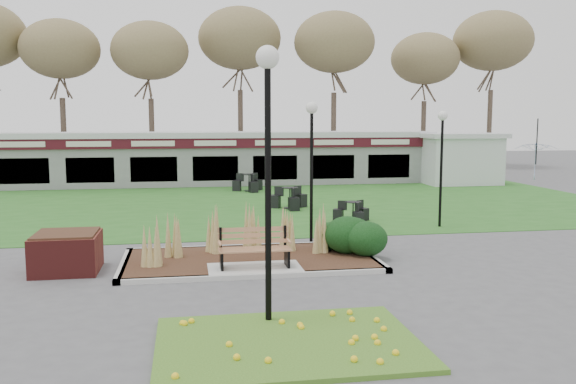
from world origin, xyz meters
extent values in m
plane|color=#515154|center=(0.00, 0.00, 0.00)|extent=(100.00, 100.00, 0.00)
cube|color=#26611E|center=(0.00, 12.00, 0.01)|extent=(34.00, 16.00, 0.02)
cube|color=#34661D|center=(0.00, -4.60, 0.04)|extent=(4.20, 3.00, 0.08)
cube|color=#351F15|center=(0.00, 1.20, 0.06)|extent=(6.22, 3.22, 0.12)
cube|color=#B7B7B2|center=(0.00, -0.41, 0.06)|extent=(6.40, 0.18, 0.12)
cube|color=#B7B7B2|center=(0.00, 2.81, 0.06)|extent=(6.40, 0.18, 0.12)
cube|color=#B7B7B2|center=(-3.11, 1.20, 0.06)|extent=(0.18, 3.40, 0.12)
cube|color=#B7B7B2|center=(3.11, 1.20, 0.06)|extent=(0.18, 3.40, 0.12)
cube|color=#B7B7B2|center=(0.00, 0.15, 0.07)|extent=(2.20, 1.20, 0.13)
cone|color=tan|center=(-1.90, 1.60, 0.70)|extent=(0.36, 0.36, 1.15)
cone|color=tan|center=(-0.90, 2.00, 0.70)|extent=(0.36, 0.36, 1.15)
cone|color=tan|center=(0.20, 2.20, 0.70)|extent=(0.36, 0.36, 1.15)
cone|color=tan|center=(1.10, 2.00, 0.70)|extent=(0.36, 0.36, 1.15)
cone|color=tan|center=(1.90, 1.60, 0.70)|extent=(0.36, 0.36, 1.15)
cone|color=tan|center=(-2.40, 0.80, 0.70)|extent=(0.36, 0.36, 1.15)
ellipsoid|color=black|center=(2.60, 1.40, 0.59)|extent=(1.21, 1.10, 0.99)
ellipsoid|color=black|center=(3.00, 1.00, 0.54)|extent=(1.10, 1.00, 0.90)
ellipsoid|color=black|center=(2.90, 1.90, 0.53)|extent=(1.06, 0.96, 0.86)
ellipsoid|color=black|center=(2.30, 1.90, 0.48)|extent=(0.92, 0.84, 0.76)
cube|color=#AA754D|center=(0.00, 0.15, 0.56)|extent=(1.70, 0.57, 0.04)
cube|color=#AA754D|center=(0.00, 0.46, 0.84)|extent=(1.70, 0.13, 0.44)
cube|color=black|center=(-0.78, 0.15, 0.34)|extent=(0.06, 0.55, 0.42)
cube|color=black|center=(0.78, 0.15, 0.34)|extent=(0.06, 0.55, 0.42)
cube|color=black|center=(-0.78, 0.45, 0.81)|extent=(0.06, 0.06, 0.50)
cube|color=black|center=(0.78, 0.45, 0.81)|extent=(0.06, 0.06, 0.50)
cube|color=#AA754D|center=(-0.82, 0.13, 0.74)|extent=(0.05, 0.50, 0.04)
cube|color=#AA754D|center=(0.82, 0.13, 0.74)|extent=(0.05, 0.50, 0.04)
cube|color=maroon|center=(-4.40, 1.00, 0.45)|extent=(1.50, 1.50, 0.90)
cube|color=#351F15|center=(-4.40, 1.00, 0.92)|extent=(1.40, 1.40, 0.06)
cube|color=gray|center=(0.00, 20.00, 1.30)|extent=(24.00, 3.00, 2.60)
cube|color=#470F19|center=(0.00, 18.45, 2.35)|extent=(24.00, 0.18, 0.55)
cube|color=silver|center=(0.00, 20.00, 2.75)|extent=(24.60, 3.40, 0.30)
cube|color=silver|center=(0.00, 18.34, 2.35)|extent=(22.00, 0.02, 0.28)
cube|color=black|center=(0.00, 18.55, 1.00)|extent=(22.00, 0.10, 1.30)
cube|color=silver|center=(13.50, 18.00, 1.30)|extent=(4.00, 3.00, 2.60)
cube|color=silver|center=(13.50, 18.00, 2.70)|extent=(4.40, 3.40, 0.25)
cylinder|color=#47382B|center=(-9.00, 28.00, 2.59)|extent=(0.36, 0.36, 5.17)
ellipsoid|color=olive|center=(-9.00, 28.00, 8.39)|extent=(5.24, 5.24, 3.93)
cylinder|color=#47382B|center=(-3.00, 28.00, 2.59)|extent=(0.36, 0.36, 5.17)
ellipsoid|color=olive|center=(-3.00, 28.00, 8.39)|extent=(5.24, 5.24, 3.93)
cylinder|color=#47382B|center=(3.00, 28.00, 2.59)|extent=(0.36, 0.36, 5.17)
ellipsoid|color=olive|center=(3.00, 28.00, 8.39)|extent=(5.24, 5.24, 3.93)
cylinder|color=#47382B|center=(9.00, 28.00, 2.59)|extent=(0.36, 0.36, 5.17)
ellipsoid|color=olive|center=(9.00, 28.00, 8.39)|extent=(5.24, 5.24, 3.93)
cylinder|color=#47382B|center=(15.00, 28.00, 2.59)|extent=(0.36, 0.36, 5.17)
ellipsoid|color=olive|center=(15.00, 28.00, 8.39)|extent=(5.24, 5.24, 3.93)
cylinder|color=#47382B|center=(21.00, 28.00, 2.59)|extent=(0.36, 0.36, 5.17)
ellipsoid|color=olive|center=(21.00, 28.00, 8.39)|extent=(5.24, 5.24, 3.93)
cylinder|color=black|center=(-0.17, -3.50, 2.24)|extent=(0.11, 0.11, 4.48)
sphere|color=white|center=(-0.17, -3.50, 4.66)|extent=(0.40, 0.40, 0.40)
cylinder|color=black|center=(2.01, 3.23, 1.89)|extent=(0.09, 0.09, 3.79)
sphere|color=white|center=(2.01, 3.23, 3.94)|extent=(0.34, 0.34, 0.34)
cylinder|color=black|center=(6.84, 5.20, 1.79)|extent=(0.09, 0.09, 3.58)
sphere|color=white|center=(6.84, 5.20, 3.73)|extent=(0.32, 0.32, 0.32)
cylinder|color=black|center=(2.56, 10.13, 0.04)|extent=(0.50, 0.50, 0.03)
cylinder|color=black|center=(2.56, 10.13, 0.44)|extent=(0.06, 0.06, 0.82)
cylinder|color=black|center=(2.56, 10.13, 0.86)|extent=(0.68, 0.68, 0.03)
cube|color=black|center=(3.08, 10.48, 0.28)|extent=(0.54, 0.54, 0.52)
cube|color=black|center=(2.00, 10.39, 0.28)|extent=(0.52, 0.52, 0.52)
cube|color=black|center=(2.61, 9.50, 0.28)|extent=(0.42, 0.42, 0.52)
cylinder|color=black|center=(4.19, 6.53, 0.03)|extent=(0.42, 0.42, 0.03)
cylinder|color=black|center=(4.19, 6.53, 0.38)|extent=(0.05, 0.05, 0.69)
cylinder|color=black|center=(4.19, 6.53, 0.73)|extent=(0.58, 0.58, 0.02)
cube|color=black|center=(4.63, 6.82, 0.24)|extent=(0.45, 0.45, 0.44)
cube|color=black|center=(3.72, 6.76, 0.24)|extent=(0.44, 0.44, 0.44)
cube|color=black|center=(4.23, 6.00, 0.24)|extent=(0.35, 0.35, 0.44)
cylinder|color=black|center=(1.55, 16.30, 0.04)|extent=(0.50, 0.50, 0.03)
cylinder|color=black|center=(1.55, 16.30, 0.44)|extent=(0.06, 0.06, 0.83)
cylinder|color=black|center=(1.55, 16.30, 0.87)|extent=(0.69, 0.69, 0.03)
cube|color=black|center=(2.01, 16.73, 0.28)|extent=(0.55, 0.55, 0.53)
cube|color=black|center=(0.95, 16.48, 0.28)|extent=(0.49, 0.49, 0.53)
cube|color=black|center=(1.70, 15.68, 0.28)|extent=(0.47, 0.47, 0.53)
cylinder|color=black|center=(15.10, 13.00, 1.10)|extent=(0.06, 0.06, 2.20)
imported|color=#345BB9|center=(15.10, 13.00, 1.60)|extent=(2.48, 2.51, 1.85)
camera|label=1|loc=(-1.57, -13.89, 3.63)|focal=38.00mm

